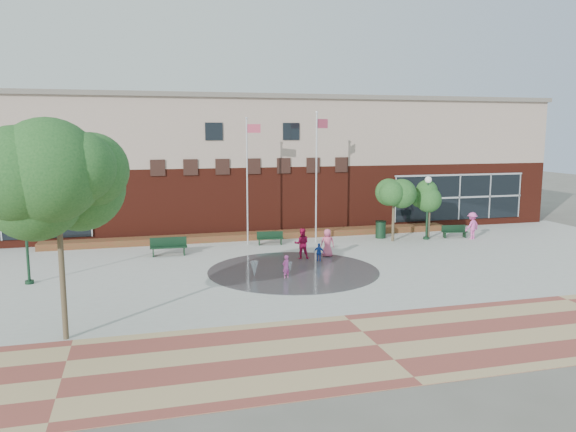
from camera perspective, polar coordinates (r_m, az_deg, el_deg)
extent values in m
plane|color=#666056|center=(24.94, 2.42, -7.26)|extent=(120.00, 120.00, 0.00)
cube|color=#A8A8A0|center=(28.65, 0.00, -5.14)|extent=(46.00, 18.00, 0.01)
cube|color=brown|center=(18.73, 9.05, -12.84)|extent=(46.00, 6.00, 0.01)
cylinder|color=#383A3D|center=(27.72, 0.54, -5.61)|extent=(8.40, 8.40, 0.01)
cube|color=#561C12|center=(41.27, -4.91, 2.24)|extent=(44.00, 10.00, 4.50)
cube|color=tan|center=(41.01, -4.99, 8.50)|extent=(44.00, 10.00, 4.50)
cube|color=slate|center=(41.07, -5.03, 11.71)|extent=(44.40, 10.40, 0.30)
cube|color=black|center=(36.48, -27.23, 0.25)|extent=(10.00, 0.12, 3.19)
cube|color=black|center=(42.04, 16.97, 1.83)|extent=(10.00, 0.12, 3.19)
cube|color=black|center=(35.66, -7.54, 8.51)|extent=(1.10, 0.10, 1.10)
cube|color=black|center=(36.67, 0.31, 8.59)|extent=(1.10, 0.10, 1.10)
cube|color=maroon|center=(35.88, -3.17, -2.34)|extent=(26.00, 1.20, 0.40)
cylinder|color=silver|center=(33.60, -4.17, 3.38)|extent=(0.09, 0.09, 7.52)
sphere|color=silver|center=(33.47, -4.24, 9.88)|extent=(0.15, 0.15, 0.15)
cube|color=#BB3D57|center=(33.47, -3.52, 8.87)|extent=(0.81, 0.17, 0.50)
cylinder|color=silver|center=(34.18, 2.89, 3.77)|extent=(0.10, 0.10, 7.87)
sphere|color=silver|center=(34.07, 2.94, 10.47)|extent=(0.16, 0.16, 0.16)
cube|color=#BB3D57|center=(34.36, 3.50, 9.35)|extent=(0.84, 0.39, 0.55)
cylinder|color=#15331E|center=(27.60, -25.00, -2.71)|extent=(0.13, 0.13, 3.57)
cylinder|color=#15331E|center=(27.96, -24.77, -6.13)|extent=(0.38, 0.38, 0.17)
sphere|color=silver|center=(27.31, -25.26, 1.36)|extent=(0.42, 0.42, 0.42)
cylinder|color=#15331E|center=(36.40, 13.95, 0.46)|extent=(0.13, 0.13, 3.61)
cylinder|color=#15331E|center=(36.68, 13.86, -2.21)|extent=(0.38, 0.38, 0.17)
sphere|color=silver|center=(36.18, 14.07, 3.59)|extent=(0.43, 0.43, 0.43)
cube|color=#15331E|center=(31.60, -12.04, -3.10)|extent=(2.02, 0.60, 0.07)
cube|color=#15331E|center=(31.79, -12.06, -2.56)|extent=(2.00, 0.10, 0.50)
cube|color=#15331E|center=(33.90, -1.83, -2.30)|extent=(1.64, 0.66, 0.05)
cube|color=#15331E|center=(34.05, -1.86, -1.90)|extent=(1.58, 0.26, 0.40)
cube|color=#15331E|center=(37.65, 16.57, -1.55)|extent=(1.66, 0.65, 0.05)
cube|color=#15331E|center=(37.79, 16.46, -1.19)|extent=(1.61, 0.24, 0.40)
cylinder|color=#15331E|center=(36.44, 9.39, -1.41)|extent=(0.65, 0.65, 1.08)
cylinder|color=black|center=(36.35, 9.41, -0.54)|extent=(0.69, 0.69, 0.06)
cylinder|color=#463A29|center=(19.80, -21.92, -6.09)|extent=(0.19, 0.19, 4.02)
cylinder|color=#463A29|center=(35.43, 10.63, -0.56)|extent=(0.17, 0.17, 2.51)
cylinder|color=#463A29|center=(36.75, 14.09, -0.52)|extent=(0.20, 0.20, 2.29)
cone|color=white|center=(26.60, -3.44, -6.25)|extent=(0.38, 0.38, 0.74)
cone|color=white|center=(27.36, 0.19, -5.81)|extent=(0.22, 0.22, 0.50)
imported|color=#F257BF|center=(26.23, -0.22, -5.19)|extent=(0.48, 0.43, 1.11)
imported|color=#B41041|center=(30.14, 1.41, -2.83)|extent=(0.93, 0.79, 1.67)
imported|color=#D35477|center=(30.67, 4.02, -2.76)|extent=(0.85, 0.64, 1.55)
imported|color=#1B44B0|center=(29.57, 3.18, -3.73)|extent=(0.62, 0.53, 1.00)
imported|color=#E453AA|center=(37.47, 18.19, -0.96)|extent=(1.26, 0.96, 1.72)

